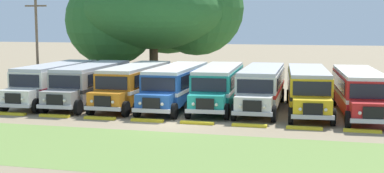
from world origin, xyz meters
name	(u,v)px	position (x,y,z in m)	size (l,w,h in m)	color
ground_plane	(172,123)	(0.00, 0.00, 0.00)	(220.00, 220.00, 0.00)	#937F60
foreground_grass_strip	(132,149)	(0.00, -6.62, 0.00)	(80.00, 8.14, 0.01)	olive
parked_bus_slot_0	(55,81)	(-10.76, 5.82, 1.58)	(2.86, 10.86, 2.82)	silver
parked_bus_slot_1	(92,82)	(-7.90, 5.96, 1.58)	(2.90, 10.87, 2.82)	#9E9993
parked_bus_slot_2	(135,83)	(-4.57, 6.12, 1.58)	(2.68, 10.84, 2.82)	orange
parked_bus_slot_3	(176,84)	(-1.47, 6.11, 1.58)	(2.79, 10.85, 2.82)	#23519E
parked_bus_slot_4	(219,84)	(1.47, 6.63, 1.58)	(3.21, 10.92, 2.82)	teal
parked_bus_slot_5	(262,86)	(4.51, 6.59, 1.58)	(2.91, 10.87, 2.82)	silver
parked_bus_slot_6	(308,88)	(7.62, 6.32, 1.58)	(3.49, 10.96, 2.82)	yellow
parked_bus_slot_7	(359,90)	(10.85, 5.85, 1.58)	(3.42, 10.95, 2.82)	red
curb_wheelstop_0	(11,114)	(-10.77, 0.05, 0.07)	(2.00, 0.36, 0.15)	yellow
curb_wheelstop_1	(55,116)	(-7.69, 0.05, 0.07)	(2.00, 0.36, 0.15)	yellow
curb_wheelstop_2	(100,118)	(-4.62, 0.05, 0.07)	(2.00, 0.36, 0.15)	yellow
curb_wheelstop_3	(147,120)	(-1.54, 0.05, 0.07)	(2.00, 0.36, 0.15)	yellow
curb_wheelstop_4	(197,123)	(1.54, 0.05, 0.07)	(2.00, 0.36, 0.15)	yellow
curb_wheelstop_5	(249,125)	(4.62, 0.05, 0.07)	(2.00, 0.36, 0.15)	yellow
curb_wheelstop_6	(304,128)	(7.69, 0.05, 0.07)	(2.00, 0.36, 0.15)	yellow
curb_wheelstop_7	(362,131)	(10.77, 0.05, 0.07)	(2.00, 0.36, 0.15)	yellow
broad_shade_tree	(158,12)	(-7.10, 19.44, 6.89)	(16.39, 15.99, 11.75)	brown
utility_pole	(37,46)	(-12.88, 7.01, 4.13)	(1.80, 0.20, 7.76)	brown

